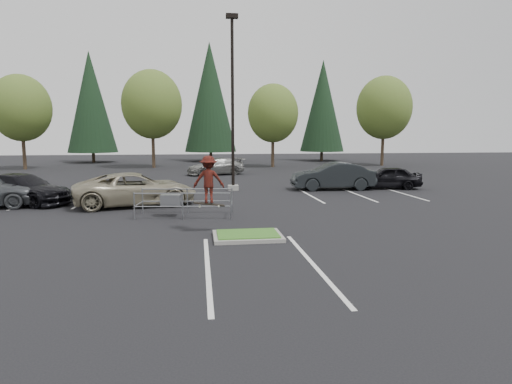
{
  "coord_description": "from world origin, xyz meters",
  "views": [
    {
      "loc": [
        -1.53,
        -13.38,
        3.31
      ],
      "look_at": [
        0.47,
        1.5,
        1.29
      ],
      "focal_mm": 30.0,
      "sensor_mm": 36.0,
      "label": 1
    }
  ],
  "objects": [
    {
      "name": "conif_a",
      "position": [
        -14.0,
        40.0,
        7.1
      ],
      "size": [
        5.72,
        5.72,
        13.0
      ],
      "color": "#38281C",
      "rests_on": "ground"
    },
    {
      "name": "car_far_silver",
      "position": [
        -0.06,
        22.0,
        0.69
      ],
      "size": [
        5.13,
        3.39,
        1.38
      ],
      "primitive_type": "imported",
      "rotation": [
        0.0,
        0.0,
        5.05
      ],
      "color": "gray",
      "rests_on": "ground"
    },
    {
      "name": "cart_corral",
      "position": [
        -2.53,
        4.05,
        0.68
      ],
      "size": [
        3.95,
        1.79,
        1.08
      ],
      "rotation": [
        0.0,
        0.0,
        -0.11
      ],
      "color": "gray",
      "rests_on": "ground"
    },
    {
      "name": "decid_d",
      "position": [
        17.99,
        30.33,
        5.91
      ],
      "size": [
        5.76,
        5.76,
        9.43
      ],
      "color": "#38281C",
      "rests_on": "ground"
    },
    {
      "name": "skateboarder",
      "position": [
        -1.2,
        1.0,
        1.8
      ],
      "size": [
        1.07,
        0.66,
        1.73
      ],
      "rotation": [
        0.0,
        0.0,
        3.07
      ],
      "color": "black",
      "rests_on": "ground"
    },
    {
      "name": "car_l_black",
      "position": [
        -10.0,
        8.12,
        0.73
      ],
      "size": [
        5.44,
        3.94,
        1.46
      ],
      "primitive_type": "imported",
      "rotation": [
        0.0,
        0.0,
        1.15
      ],
      "color": "black",
      "rests_on": "ground"
    },
    {
      "name": "stall_lines",
      "position": [
        -1.35,
        6.02,
        0.0
      ],
      "size": [
        22.62,
        17.6,
        0.01
      ],
      "color": "silver",
      "rests_on": "ground"
    },
    {
      "name": "car_r_black",
      "position": [
        10.0,
        11.5,
        0.69
      ],
      "size": [
        4.3,
        2.44,
        1.38
      ],
      "primitive_type": "imported",
      "rotation": [
        0.0,
        0.0,
        4.5
      ],
      "color": "black",
      "rests_on": "ground"
    },
    {
      "name": "car_l_tan",
      "position": [
        -4.5,
        7.0,
        0.77
      ],
      "size": [
        6.0,
        3.73,
        1.55
      ],
      "primitive_type": "imported",
      "rotation": [
        0.0,
        0.0,
        1.79
      ],
      "color": "gray",
      "rests_on": "ground"
    },
    {
      "name": "decid_c",
      "position": [
        5.99,
        29.83,
        5.25
      ],
      "size": [
        5.12,
        5.12,
        8.38
      ],
      "color": "#38281C",
      "rests_on": "ground"
    },
    {
      "name": "decid_b",
      "position": [
        -6.01,
        30.53,
        6.04
      ],
      "size": [
        5.89,
        5.89,
        9.64
      ],
      "color": "#38281C",
      "rests_on": "ground"
    },
    {
      "name": "light_pole",
      "position": [
        0.5,
        12.0,
        4.56
      ],
      "size": [
        0.7,
        0.6,
        10.12
      ],
      "color": "gray",
      "rests_on": "ground"
    },
    {
      "name": "ground",
      "position": [
        0.0,
        0.0,
        0.0
      ],
      "size": [
        120.0,
        120.0,
        0.0
      ],
      "primitive_type": "plane",
      "color": "black",
      "rests_on": "ground"
    },
    {
      "name": "conif_b",
      "position": [
        0.0,
        40.5,
        7.85
      ],
      "size": [
        6.38,
        6.38,
        14.5
      ],
      "color": "#38281C",
      "rests_on": "ground"
    },
    {
      "name": "decid_a",
      "position": [
        -18.01,
        30.03,
        5.58
      ],
      "size": [
        5.44,
        5.44,
        8.91
      ],
      "color": "#38281C",
      "rests_on": "ground"
    },
    {
      "name": "conif_c",
      "position": [
        14.0,
        39.5,
        6.85
      ],
      "size": [
        5.5,
        5.5,
        12.5
      ],
      "color": "#38281C",
      "rests_on": "ground"
    },
    {
      "name": "car_r_charc",
      "position": [
        6.5,
        11.5,
        0.82
      ],
      "size": [
        5.01,
        1.92,
        1.63
      ],
      "primitive_type": "imported",
      "rotation": [
        0.0,
        0.0,
        4.67
      ],
      "color": "black",
      "rests_on": "ground"
    },
    {
      "name": "grass_median",
      "position": [
        0.0,
        0.0,
        0.08
      ],
      "size": [
        2.2,
        1.6,
        0.16
      ],
      "color": "gray",
      "rests_on": "ground"
    }
  ]
}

